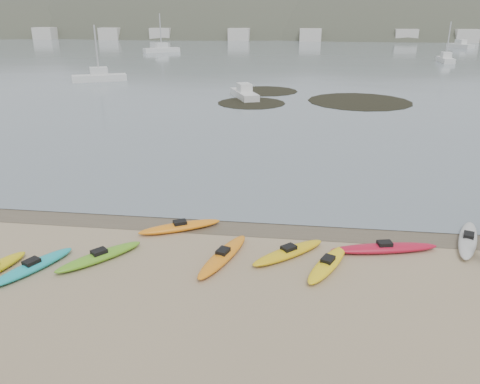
# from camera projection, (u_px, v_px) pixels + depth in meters

# --- Properties ---
(ground) EXTENTS (600.00, 600.00, 0.00)m
(ground) POSITION_uv_depth(u_px,v_px,m) (240.00, 223.00, 21.37)
(ground) COLOR tan
(ground) RESTS_ON ground
(wet_sand) EXTENTS (60.00, 60.00, 0.00)m
(wet_sand) POSITION_uv_depth(u_px,v_px,m) (239.00, 225.00, 21.09)
(wet_sand) COLOR brown
(wet_sand) RESTS_ON ground
(water) EXTENTS (1200.00, 1200.00, 0.00)m
(water) POSITION_uv_depth(u_px,v_px,m) (301.00, 27.00, 298.93)
(water) COLOR slate
(water) RESTS_ON ground
(kayaks) EXTENTS (20.99, 9.56, 0.34)m
(kayaks) POSITION_uv_depth(u_px,v_px,m) (209.00, 255.00, 18.17)
(kayaks) COLOR #1CA9B1
(kayaks) RESTS_ON ground
(kelp_mats) EXTENTS (20.50, 15.65, 0.04)m
(kelp_mats) POSITION_uv_depth(u_px,v_px,m) (310.00, 99.00, 51.68)
(kelp_mats) COLOR black
(kelp_mats) RESTS_ON water
(moored_boats) EXTENTS (82.38, 93.72, 1.20)m
(moored_boats) POSITION_uv_depth(u_px,v_px,m) (306.00, 56.00, 97.20)
(moored_boats) COLOR silver
(moored_boats) RESTS_ON ground
(far_hills) EXTENTS (550.00, 135.00, 80.00)m
(far_hills) POSITION_uv_depth(u_px,v_px,m) (389.00, 74.00, 201.76)
(far_hills) COLOR #384235
(far_hills) RESTS_ON ground
(far_town) EXTENTS (199.00, 5.00, 4.00)m
(far_town) POSITION_uv_depth(u_px,v_px,m) (315.00, 35.00, 154.07)
(far_town) COLOR beige
(far_town) RESTS_ON ground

